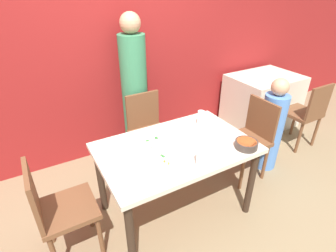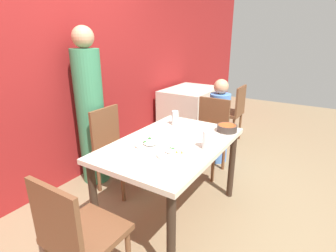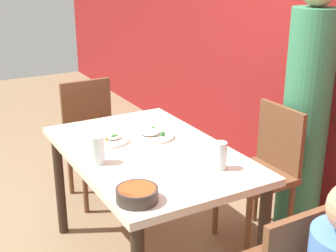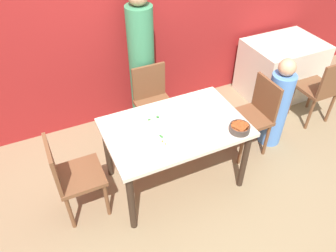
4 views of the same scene
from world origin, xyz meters
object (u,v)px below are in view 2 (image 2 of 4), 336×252
bowl_curry (227,128)px  chair_child_spot (209,132)px  person_adult (91,113)px  plate_rice_adult (172,154)px  glass_water_tall (175,118)px  chair_adult_spot (115,146)px  person_child (219,125)px

bowl_curry → chair_child_spot: bearing=37.8°
person_adult → plate_rice_adult: 1.24m
chair_child_spot → person_adult: person_adult is taller
chair_child_spot → glass_water_tall: chair_child_spot is taller
chair_adult_spot → bowl_curry: bearing=-69.6°
plate_rice_adult → chair_adult_spot: bearing=70.4°
person_adult → bowl_curry: person_adult is taller
chair_adult_spot → chair_child_spot: same height
person_adult → plate_rice_adult: size_ratio=7.11×
chair_adult_spot → chair_child_spot: bearing=-37.4°
chair_adult_spot → person_adult: size_ratio=0.52×
chair_adult_spot → person_child: (1.18, -0.67, 0.01)m
chair_adult_spot → plate_rice_adult: size_ratio=3.73×
bowl_curry → glass_water_tall: bearing=100.7°
person_child → chair_child_spot: bearing=180.0°
person_adult → glass_water_tall: person_adult is taller
person_child → glass_water_tall: bearing=172.1°
bowl_curry → plate_rice_adult: bearing=166.8°
chair_child_spot → person_child: person_child is taller
chair_adult_spot → plate_rice_adult: 0.97m
person_adult → person_child: 1.56m
person_child → plate_rice_adult: person_child is taller
chair_adult_spot → glass_water_tall: chair_adult_spot is taller
chair_adult_spot → glass_water_tall: 0.69m
chair_adult_spot → chair_child_spot: (0.87, -0.67, 0.00)m
person_adult → bowl_curry: 1.42m
person_adult → plate_rice_adult: (-0.31, -1.20, -0.04)m
bowl_curry → glass_water_tall: (-0.09, 0.50, 0.04)m
plate_rice_adult → glass_water_tall: glass_water_tall is taller
chair_adult_spot → bowl_curry: size_ratio=4.73×
bowl_curry → plate_rice_adult: size_ratio=0.79×
chair_child_spot → bowl_curry: 0.67m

